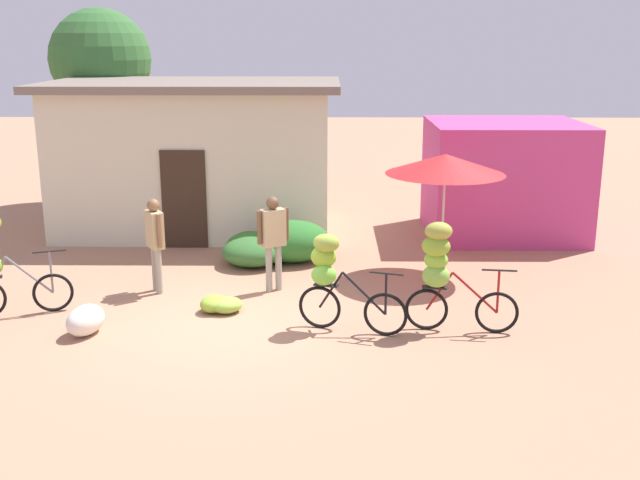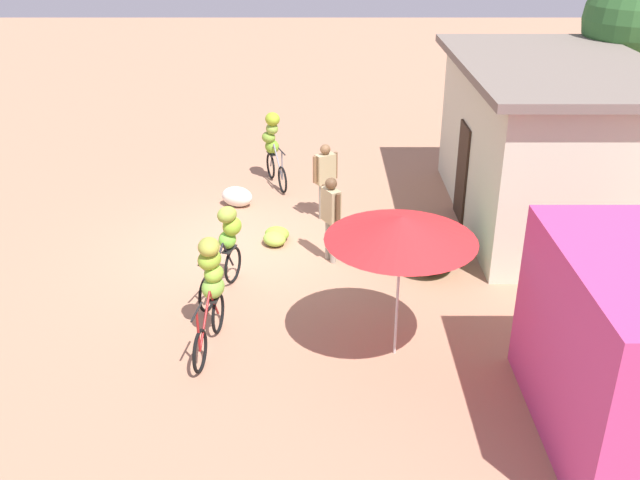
{
  "view_description": "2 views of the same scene",
  "coord_description": "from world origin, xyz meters",
  "px_view_note": "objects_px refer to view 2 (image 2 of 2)",
  "views": [
    {
      "loc": [
        1.41,
        -10.74,
        4.22
      ],
      "look_at": [
        1.28,
        1.31,
        0.98
      ],
      "focal_mm": 43.04,
      "sensor_mm": 36.0,
      "label": 1
    },
    {
      "loc": [
        12.04,
        1.45,
        6.0
      ],
      "look_at": [
        1.24,
        1.45,
        0.78
      ],
      "focal_mm": 39.31,
      "sensor_mm": 36.0,
      "label": 2
    }
  ],
  "objects_px": {
    "banana_pile_on_ground": "(276,236)",
    "person_bystander": "(331,211)",
    "produce_sack": "(237,197)",
    "person_vendor": "(325,174)",
    "market_umbrella": "(401,228)",
    "bicycle_leftmost": "(273,142)",
    "building_low": "(548,142)",
    "tree_behind_building": "(640,21)",
    "bicycle_center_loaded": "(211,282)",
    "bicycle_near_pile": "(226,242)"
  },
  "relations": [
    {
      "from": "banana_pile_on_ground",
      "to": "person_bystander",
      "type": "distance_m",
      "value": 1.57
    },
    {
      "from": "produce_sack",
      "to": "person_vendor",
      "type": "height_order",
      "value": "person_vendor"
    },
    {
      "from": "produce_sack",
      "to": "person_vendor",
      "type": "bearing_deg",
      "value": 71.72
    },
    {
      "from": "market_umbrella",
      "to": "person_bystander",
      "type": "distance_m",
      "value": 3.27
    },
    {
      "from": "bicycle_leftmost",
      "to": "person_bystander",
      "type": "bearing_deg",
      "value": 17.48
    },
    {
      "from": "banana_pile_on_ground",
      "to": "building_low",
      "type": "bearing_deg",
      "value": 102.62
    },
    {
      "from": "tree_behind_building",
      "to": "bicycle_center_loaded",
      "type": "xyz_separation_m",
      "value": [
        7.3,
        -8.78,
        -2.64
      ]
    },
    {
      "from": "building_low",
      "to": "bicycle_leftmost",
      "type": "bearing_deg",
      "value": -110.62
    },
    {
      "from": "banana_pile_on_ground",
      "to": "produce_sack",
      "type": "bearing_deg",
      "value": -152.6
    },
    {
      "from": "building_low",
      "to": "bicycle_leftmost",
      "type": "height_order",
      "value": "building_low"
    },
    {
      "from": "bicycle_near_pile",
      "to": "person_vendor",
      "type": "bearing_deg",
      "value": 150.41
    },
    {
      "from": "bicycle_leftmost",
      "to": "produce_sack",
      "type": "xyz_separation_m",
      "value": [
        1.54,
        -0.7,
        -0.75
      ]
    },
    {
      "from": "banana_pile_on_ground",
      "to": "produce_sack",
      "type": "distance_m",
      "value": 2.06
    },
    {
      "from": "bicycle_center_loaded",
      "to": "banana_pile_on_ground",
      "type": "relative_size",
      "value": 2.02
    },
    {
      "from": "tree_behind_building",
      "to": "person_vendor",
      "type": "xyz_separation_m",
      "value": [
        2.76,
        -7.07,
        -2.62
      ]
    },
    {
      "from": "market_umbrella",
      "to": "tree_behind_building",
      "type": "bearing_deg",
      "value": 141.68
    },
    {
      "from": "bicycle_near_pile",
      "to": "produce_sack",
      "type": "xyz_separation_m",
      "value": [
        -3.59,
        -0.24,
        -0.64
      ]
    },
    {
      "from": "bicycle_center_loaded",
      "to": "person_bystander",
      "type": "height_order",
      "value": "bicycle_center_loaded"
    },
    {
      "from": "person_bystander",
      "to": "banana_pile_on_ground",
      "type": "bearing_deg",
      "value": -126.05
    },
    {
      "from": "market_umbrella",
      "to": "banana_pile_on_ground",
      "type": "bearing_deg",
      "value": -152.29
    },
    {
      "from": "building_low",
      "to": "market_umbrella",
      "type": "xyz_separation_m",
      "value": [
        4.96,
        -3.49,
        0.39
      ]
    },
    {
      "from": "bicycle_center_loaded",
      "to": "produce_sack",
      "type": "xyz_separation_m",
      "value": [
        -5.17,
        -0.2,
        -0.75
      ]
    },
    {
      "from": "person_vendor",
      "to": "bicycle_leftmost",
      "type": "bearing_deg",
      "value": -150.78
    },
    {
      "from": "building_low",
      "to": "person_vendor",
      "type": "xyz_separation_m",
      "value": [
        0.03,
        -4.48,
        -0.66
      ]
    },
    {
      "from": "market_umbrella",
      "to": "bicycle_center_loaded",
      "type": "bearing_deg",
      "value": -98.24
    },
    {
      "from": "person_vendor",
      "to": "banana_pile_on_ground",
      "type": "bearing_deg",
      "value": -39.16
    },
    {
      "from": "bicycle_near_pile",
      "to": "person_vendor",
      "type": "xyz_separation_m",
      "value": [
        -2.96,
        1.68,
        0.13
      ]
    },
    {
      "from": "bicycle_near_pile",
      "to": "bicycle_center_loaded",
      "type": "height_order",
      "value": "bicycle_center_loaded"
    },
    {
      "from": "building_low",
      "to": "person_vendor",
      "type": "relative_size",
      "value": 3.9
    },
    {
      "from": "market_umbrella",
      "to": "produce_sack",
      "type": "xyz_separation_m",
      "value": [
        -5.56,
        -2.91,
        -1.81
      ]
    },
    {
      "from": "bicycle_leftmost",
      "to": "bicycle_center_loaded",
      "type": "xyz_separation_m",
      "value": [
        6.71,
        -0.5,
        0.0
      ]
    },
    {
      "from": "person_bystander",
      "to": "building_low",
      "type": "bearing_deg",
      "value": 114.39
    },
    {
      "from": "banana_pile_on_ground",
      "to": "person_vendor",
      "type": "distance_m",
      "value": 1.76
    },
    {
      "from": "bicycle_leftmost",
      "to": "produce_sack",
      "type": "distance_m",
      "value": 1.85
    },
    {
      "from": "tree_behind_building",
      "to": "banana_pile_on_ground",
      "type": "bearing_deg",
      "value": -63.82
    },
    {
      "from": "market_umbrella",
      "to": "person_vendor",
      "type": "distance_m",
      "value": 5.14
    },
    {
      "from": "building_low",
      "to": "tree_behind_building",
      "type": "height_order",
      "value": "tree_behind_building"
    },
    {
      "from": "tree_behind_building",
      "to": "banana_pile_on_ground",
      "type": "relative_size",
      "value": 5.99
    },
    {
      "from": "banana_pile_on_ground",
      "to": "person_vendor",
      "type": "relative_size",
      "value": 0.5
    },
    {
      "from": "market_umbrella",
      "to": "banana_pile_on_ground",
      "type": "relative_size",
      "value": 2.72
    },
    {
      "from": "banana_pile_on_ground",
      "to": "produce_sack",
      "type": "relative_size",
      "value": 1.16
    },
    {
      "from": "building_low",
      "to": "bicycle_near_pile",
      "type": "bearing_deg",
      "value": -64.13
    },
    {
      "from": "market_umbrella",
      "to": "bicycle_center_loaded",
      "type": "distance_m",
      "value": 2.93
    },
    {
      "from": "produce_sack",
      "to": "person_bystander",
      "type": "relative_size",
      "value": 0.43
    },
    {
      "from": "bicycle_center_loaded",
      "to": "banana_pile_on_ground",
      "type": "bearing_deg",
      "value": 167.49
    },
    {
      "from": "tree_behind_building",
      "to": "person_bystander",
      "type": "distance_m",
      "value": 8.83
    },
    {
      "from": "banana_pile_on_ground",
      "to": "produce_sack",
      "type": "xyz_separation_m",
      "value": [
        -1.83,
        -0.95,
        0.09
      ]
    },
    {
      "from": "market_umbrella",
      "to": "bicycle_near_pile",
      "type": "bearing_deg",
      "value": -126.41
    },
    {
      "from": "tree_behind_building",
      "to": "person_vendor",
      "type": "relative_size",
      "value": 3.03
    },
    {
      "from": "bicycle_leftmost",
      "to": "banana_pile_on_ground",
      "type": "height_order",
      "value": "bicycle_leftmost"
    }
  ]
}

